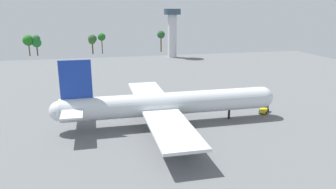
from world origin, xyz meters
name	(u,v)px	position (x,y,z in m)	size (l,w,h in m)	color
ground_plane	(168,124)	(0.00, 0.00, 0.00)	(260.10, 260.10, 0.00)	slate
cargo_airplane	(167,104)	(-0.26, 0.00, 5.97)	(65.02, 59.95, 19.56)	silver
cargo_loader	(264,109)	(32.34, 2.94, 1.09)	(4.67, 4.91, 2.05)	#333338
safety_cone_nose	(264,118)	(29.26, -2.67, 0.41)	(0.57, 0.57, 0.82)	orange
control_tower	(172,28)	(30.86, 120.50, 18.77)	(10.98, 10.98, 31.11)	silver
tree_line_backdrop	(71,39)	(-34.21, 147.68, 10.53)	(97.55, 7.33, 15.44)	#51381E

